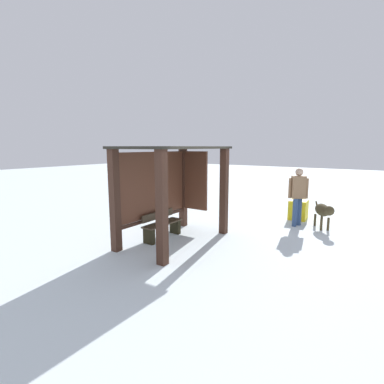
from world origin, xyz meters
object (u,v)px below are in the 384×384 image
dog (323,211)px  grit_bin (298,209)px  person_walking (298,192)px  bench_left_inside (162,226)px  bus_shelter (170,178)px

dog → grit_bin: 1.27m
person_walking → grit_bin: (0.92, 0.19, -0.74)m
bench_left_inside → grit_bin: bearing=-30.4°
bus_shelter → bench_left_inside: 1.32m
bench_left_inside → grit_bin: bench_left_inside is taller
person_walking → dog: bearing=-83.3°
dog → bench_left_inside: bearing=135.0°
bus_shelter → person_walking: 4.10m
bench_left_inside → dog: size_ratio=1.31×
bus_shelter → grit_bin: size_ratio=4.29×
grit_bin → person_walking: bearing=-168.4°
bus_shelter → dog: size_ratio=3.07×
dog → grit_bin: size_ratio=1.40×
person_walking → dog: person_walking is taller
grit_bin → dog: bearing=-131.9°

